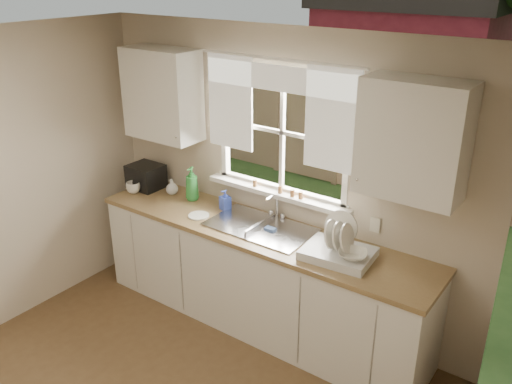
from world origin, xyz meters
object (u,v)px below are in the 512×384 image
Objects in this scene: dish_rack at (338,250)px; black_appliance at (146,176)px; soap_bottle_a at (192,184)px; cup at (133,188)px.

dish_rack is 2.15m from black_appliance.
soap_bottle_a is at bearing 4.06° from black_appliance.
dish_rack is 1.71× the size of black_appliance.
dish_rack is 1.69× the size of soap_bottle_a.
soap_bottle_a is at bearing 174.07° from dish_rack.
soap_bottle_a is 2.32× the size of cup.
dish_rack is 1.60m from soap_bottle_a.
black_appliance is (-2.15, 0.13, 0.05)m from dish_rack.
dish_rack is 2.15m from cup.
soap_bottle_a is 1.01× the size of black_appliance.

